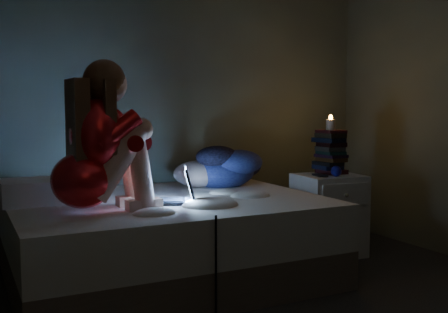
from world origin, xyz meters
TOP-DOWN VIEW (x-y plane):
  - wall_back at (0.00, 1.91)m, footprint 3.60×0.02m
  - bed at (-0.31, 1.10)m, footprint 1.94×1.45m
  - pillow at (-1.05, 1.32)m, footprint 0.49×0.35m
  - woman at (-0.90, 0.86)m, footprint 0.55×0.38m
  - laptop at (-0.37, 0.94)m, footprint 0.39×0.34m
  - clothes_pile at (0.26, 1.46)m, footprint 0.64×0.57m
  - nightstand at (1.00, 1.11)m, footprint 0.49×0.44m
  - book_stack at (1.05, 1.17)m, footprint 0.19×0.25m
  - candle at (1.05, 1.17)m, footprint 0.07×0.07m
  - phone at (0.89, 1.07)m, footprint 0.09×0.15m
  - blue_orb at (0.98, 0.99)m, footprint 0.08×0.08m

SIDE VIEW (x-z plane):
  - bed at x=-0.31m, z-range 0.00..0.53m
  - nightstand at x=1.00m, z-range 0.00..0.62m
  - pillow at x=-1.05m, z-range 0.53..0.68m
  - phone at x=0.89m, z-range 0.62..0.63m
  - laptop at x=-0.37m, z-range 0.53..0.76m
  - blue_orb at x=0.98m, z-range 0.62..0.70m
  - clothes_pile at x=0.26m, z-range 0.53..0.85m
  - book_stack at x=1.05m, z-range 0.62..0.94m
  - woman at x=-0.90m, z-range 0.53..1.39m
  - candle at x=1.05m, z-range 0.94..1.02m
  - wall_back at x=0.00m, z-range 0.00..2.60m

